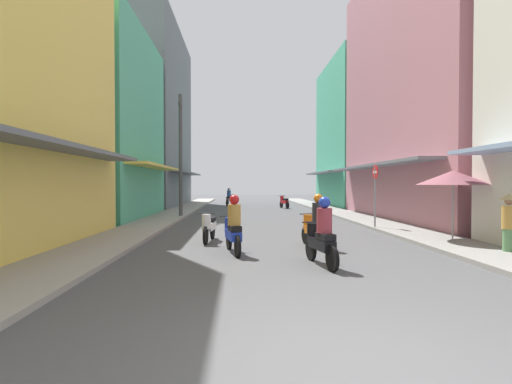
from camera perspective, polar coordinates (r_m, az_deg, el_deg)
ground_plane at (r=21.34m, az=0.74°, el=-3.83°), size 94.79×94.79×0.00m
sidewalk_left at (r=21.68m, az=-13.09°, el=-3.62°), size 2.00×51.08×0.12m
sidewalk_right at (r=22.23m, az=14.22°, el=-3.51°), size 2.00×51.08×0.12m
building_left_mid at (r=22.68m, az=-23.36°, el=9.07°), size 7.05×9.30×10.03m
building_left_far at (r=34.48m, az=-16.07°, el=10.35°), size 7.05×13.56×14.79m
building_right_mid at (r=22.67m, az=25.67°, el=14.27°), size 7.05×13.66×14.10m
building_right_far at (r=33.62m, az=15.69°, el=8.12°), size 7.05×10.06×11.92m
motorbike_silver at (r=33.49m, az=-3.93°, el=-0.81°), size 0.74×1.75×1.58m
motorbike_red at (r=29.70m, az=4.18°, el=-1.45°), size 0.68×1.77×0.96m
motorbike_black at (r=8.89m, az=9.66°, el=-6.30°), size 0.60×1.79×1.58m
motorbike_blue at (r=10.35m, az=-3.41°, el=-5.23°), size 0.62×1.79×1.58m
motorbike_orange at (r=11.39m, az=8.81°, el=-4.66°), size 0.66×1.77×1.58m
motorbike_white at (r=12.49m, az=-6.98°, el=-5.06°), size 0.55×1.81×0.96m
pedestrian_crossing at (r=11.92m, az=33.36°, el=-3.59°), size 0.44×0.44×1.61m
vendor_umbrella at (r=13.61m, az=27.17°, el=1.89°), size 2.23×2.23×2.29m
utility_pole at (r=21.65m, az=-11.11°, el=5.43°), size 0.20×1.20×6.80m
street_sign_no_entry at (r=16.37m, az=17.23°, el=0.62°), size 0.07×0.60×2.65m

